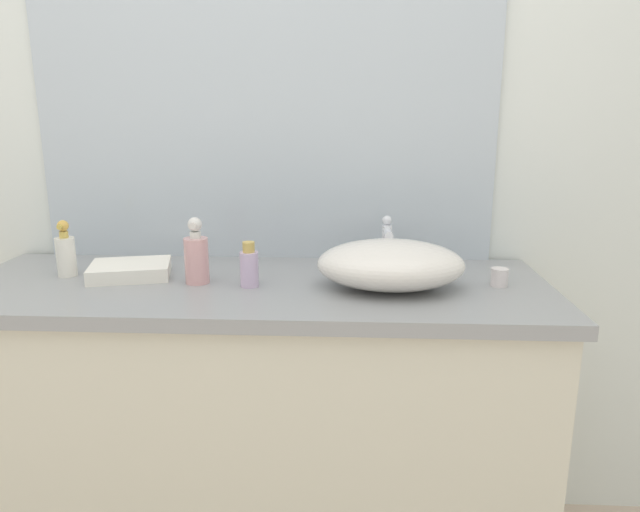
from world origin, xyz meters
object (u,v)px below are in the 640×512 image
Objects in this scene: sink_basin at (390,264)px; perfume_bottle at (66,253)px; lotion_bottle at (249,267)px; candle_jar at (499,277)px; soap_dispenser at (196,256)px; folded_hand_towel at (130,270)px.

sink_basin is 0.89m from perfume_bottle.
candle_jar is at bearing 3.28° from lotion_bottle.
sink_basin is at bearing -173.99° from candle_jar.
candle_jar is at bearing 0.84° from soap_dispenser.
soap_dispenser is 1.13× the size of perfume_bottle.
soap_dispenser reaches higher than sink_basin.
sink_basin is 0.51m from soap_dispenser.
perfume_bottle reaches higher than folded_hand_towel.
lotion_bottle is at bearing -11.99° from folded_hand_towel.
soap_dispenser is 3.74× the size of candle_jar.
perfume_bottle is 0.18m from folded_hand_towel.
sink_basin is 2.41× the size of perfume_bottle.
sink_basin is 8.00× the size of candle_jar.
lotion_bottle is at bearing -10.05° from soap_dispenser.
lotion_bottle is (0.14, -0.03, -0.02)m from soap_dispenser.
perfume_bottle is at bearing 171.95° from lotion_bottle.
sink_basin is 3.18× the size of lotion_bottle.
folded_hand_towel is (-0.99, 0.04, -0.00)m from candle_jar.
sink_basin is at bearing 1.12° from lotion_bottle.
candle_jar is at bearing -1.79° from perfume_bottle.
candle_jar reaches higher than folded_hand_towel.
soap_dispenser reaches higher than candle_jar.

